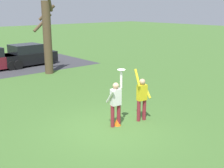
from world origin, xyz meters
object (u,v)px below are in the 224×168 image
at_px(person_catcher, 116,101).
at_px(parked_car_black, 28,56).
at_px(person_defender, 142,96).
at_px(field_cone_orange, 117,121).
at_px(frisbee_disc, 121,70).
at_px(bare_tree_tall, 47,36).

distance_m(person_catcher, parked_car_black, 13.18).
bearing_deg(person_defender, field_cone_orange, -1.16).
distance_m(person_defender, frisbee_disc, 1.44).
xyz_separation_m(person_defender, parked_car_black, (1.44, 13.14, -0.25)).
height_order(parked_car_black, field_cone_orange, parked_car_black).
height_order(bare_tree_tall, field_cone_orange, bare_tree_tall).
height_order(parked_car_black, bare_tree_tall, bare_tree_tall).
bearing_deg(bare_tree_tall, parked_car_black, 88.14).
bearing_deg(frisbee_disc, person_catcher, 168.80).
bearing_deg(field_cone_orange, parked_car_black, 79.16).
bearing_deg(field_cone_orange, person_catcher, -178.07).
relative_size(parked_car_black, bare_tree_tall, 0.82).
bearing_deg(parked_car_black, frisbee_disc, -103.93).
height_order(person_defender, field_cone_orange, person_defender).
relative_size(person_catcher, person_defender, 1.02).
bearing_deg(frisbee_disc, parked_car_black, 79.74).
relative_size(parked_car_black, field_cone_orange, 13.15).
bearing_deg(frisbee_disc, field_cone_orange, 159.71).
bearing_deg(frisbee_disc, person_defender, -11.20).
xyz_separation_m(person_catcher, frisbee_disc, (0.22, -0.04, 1.11)).
height_order(person_defender, frisbee_disc, frisbee_disc).
distance_m(parked_car_black, bare_tree_tall, 3.89).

